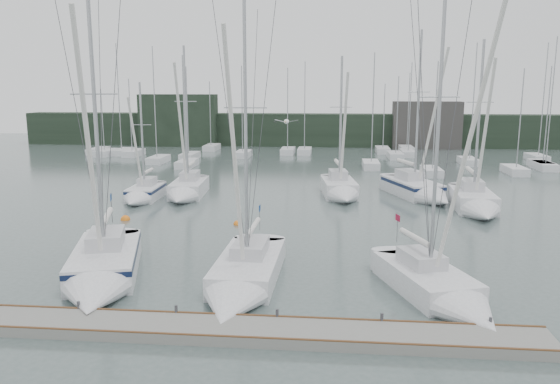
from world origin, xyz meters
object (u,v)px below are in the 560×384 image
(sailboat_mid_b, at_px, (186,191))
(sailboat_mid_e, at_px, (476,204))
(sailboat_near_right, at_px, (445,293))
(sailboat_mid_a, at_px, (142,195))
(sailboat_near_left, at_px, (101,273))
(sailboat_near_center, at_px, (241,283))
(sailboat_mid_c, at_px, (341,191))
(buoy_c, at_px, (125,220))
(sailboat_mid_d, at_px, (421,191))
(buoy_a, at_px, (238,224))

(sailboat_mid_b, distance_m, sailboat_mid_e, 22.91)
(sailboat_near_right, relative_size, sailboat_mid_a, 1.44)
(sailboat_near_left, distance_m, sailboat_mid_a, 19.27)
(sailboat_near_center, relative_size, sailboat_mid_b, 1.06)
(sailboat_near_left, xyz_separation_m, sailboat_mid_c, (11.40, 21.52, 0.01))
(sailboat_mid_a, relative_size, sailboat_mid_b, 0.77)
(sailboat_mid_c, bearing_deg, sailboat_near_left, -124.78)
(sailboat_mid_a, bearing_deg, sailboat_mid_b, 22.42)
(sailboat_near_center, xyz_separation_m, sailboat_mid_b, (-8.08, 20.51, 0.11))
(sailboat_near_center, bearing_deg, sailboat_mid_c, 78.76)
(sailboat_mid_e, bearing_deg, sailboat_mid_b, 175.43)
(sailboat_mid_a, xyz_separation_m, sailboat_mid_e, (25.94, -1.58, 0.09))
(sailboat_near_right, relative_size, buoy_c, 22.41)
(sailboat_near_center, distance_m, sailboat_mid_e, 22.79)
(sailboat_near_left, relative_size, sailboat_near_center, 1.06)
(sailboat_mid_d, height_order, buoy_a, sailboat_mid_d)
(sailboat_mid_c, distance_m, sailboat_mid_d, 6.60)
(sailboat_mid_a, xyz_separation_m, buoy_a, (9.01, -6.72, -0.54))
(sailboat_mid_b, height_order, sailboat_mid_c, sailboat_mid_b)
(sailboat_mid_d, height_order, sailboat_mid_e, sailboat_mid_d)
(sailboat_mid_b, relative_size, buoy_a, 23.66)
(sailboat_mid_e, relative_size, buoy_a, 23.91)
(sailboat_near_left, xyz_separation_m, sailboat_mid_e, (21.27, 17.12, 0.02))
(sailboat_near_left, relative_size, buoy_a, 26.59)
(sailboat_near_right, xyz_separation_m, sailboat_mid_d, (2.48, 22.71, 0.15))
(sailboat_near_left, distance_m, sailboat_mid_e, 27.31)
(sailboat_near_right, height_order, buoy_a, sailboat_near_right)
(sailboat_near_left, bearing_deg, sailboat_near_right, -19.48)
(buoy_a, bearing_deg, sailboat_near_left, -109.92)
(sailboat_near_right, relative_size, buoy_a, 26.35)
(sailboat_mid_d, bearing_deg, buoy_c, -176.08)
(sailboat_near_left, height_order, sailboat_near_center, sailboat_near_left)
(sailboat_near_right, bearing_deg, buoy_c, 126.14)
(sailboat_mid_d, bearing_deg, sailboat_mid_c, 163.78)
(sailboat_mid_b, distance_m, buoy_c, 7.98)
(sailboat_mid_a, relative_size, sailboat_mid_d, 0.70)
(sailboat_mid_a, xyz_separation_m, sailboat_mid_c, (16.07, 2.82, 0.09))
(sailboat_near_right, distance_m, sailboat_mid_b, 26.96)
(sailboat_mid_a, bearing_deg, sailboat_near_left, -77.81)
(sailboat_near_left, height_order, sailboat_mid_e, sailboat_near_left)
(sailboat_mid_b, bearing_deg, buoy_a, -58.66)
(sailboat_near_center, height_order, sailboat_mid_a, sailboat_near_center)
(sailboat_mid_b, bearing_deg, sailboat_mid_a, -159.63)
(sailboat_mid_a, xyz_separation_m, buoy_c, (0.98, -6.18, -0.54))
(sailboat_near_right, distance_m, sailboat_mid_a, 28.07)
(sailboat_near_left, height_order, sailboat_mid_c, sailboat_near_left)
(sailboat_mid_a, xyz_separation_m, sailboat_mid_d, (22.67, 3.20, 0.13))
(sailboat_mid_a, height_order, buoy_a, sailboat_mid_a)
(sailboat_near_left, relative_size, sailboat_mid_a, 1.46)
(sailboat_near_right, height_order, sailboat_mid_d, sailboat_near_right)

